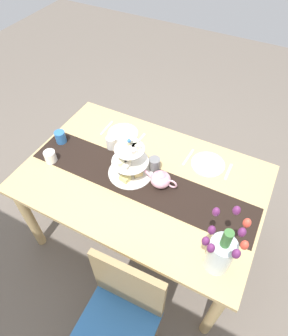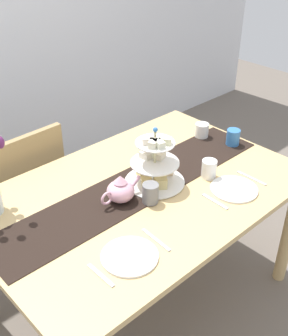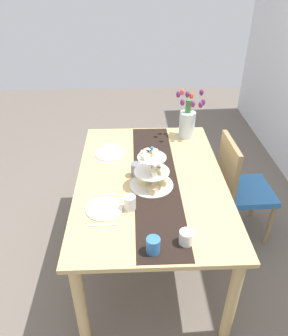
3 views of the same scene
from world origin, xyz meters
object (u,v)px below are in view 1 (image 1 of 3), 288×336
at_px(fork_right, 140,140).
at_px(mug_orange, 60,137).
at_px(chair_left, 120,316).
at_px(knife_right, 107,128).
at_px(teapot, 161,179).
at_px(knife_left, 188,157).
at_px(tiered_cake_stand, 130,163).
at_px(dinner_plate_right, 123,134).
at_px(dinner_plate_left, 208,164).
at_px(dining_table, 142,187).
at_px(tulip_vase, 221,251).
at_px(mug_grey, 154,164).
at_px(cream_jug, 50,157).
at_px(fork_left, 228,172).
at_px(mug_white_text, 112,143).

bearing_deg(fork_right, mug_orange, 29.30).
xyz_separation_m(chair_left, knife_right, (0.72, -1.06, 0.27)).
xyz_separation_m(teapot, knife_left, (-0.07, -0.31, -0.06)).
relative_size(chair_left, teapot, 3.82).
xyz_separation_m(tiered_cake_stand, mug_orange, (0.59, -0.03, -0.05)).
bearing_deg(knife_right, dinner_plate_right, 180.00).
bearing_deg(dinner_plate_left, fork_right, 0.00).
distance_m(teapot, knife_right, 0.68).
xyz_separation_m(dining_table, tulip_vase, (-0.62, 0.35, 0.25)).
distance_m(chair_left, tulip_vase, 0.69).
bearing_deg(mug_orange, dinner_plate_left, -164.72).
xyz_separation_m(fork_right, mug_grey, (-0.22, 0.21, 0.05)).
height_order(dinner_plate_right, mug_grey, mug_grey).
bearing_deg(knife_left, cream_jug, 29.25).
bearing_deg(tiered_cake_stand, dining_table, -179.39).
relative_size(teapot, knife_right, 1.40).
bearing_deg(tulip_vase, fork_right, -39.19).
distance_m(fork_left, knife_left, 0.29).
bearing_deg(tulip_vase, knife_right, -30.92).
xyz_separation_m(dinner_plate_right, mug_orange, (0.36, 0.28, 0.04)).
relative_size(teapot, fork_right, 1.59).
relative_size(dining_table, chair_left, 1.74).
bearing_deg(knife_left, fork_left, 180.00).
distance_m(knife_right, mug_orange, 0.36).
bearing_deg(knife_right, mug_grey, 158.00).
bearing_deg(dinner_plate_left, mug_orange, 15.28).
xyz_separation_m(chair_left, mug_orange, (0.94, -0.78, 0.31)).
distance_m(dining_table, knife_right, 0.57).
distance_m(dining_table, knife_left, 0.38).
bearing_deg(dinner_plate_left, tulip_vase, 112.57).
distance_m(tiered_cake_stand, dinner_plate_left, 0.55).
bearing_deg(cream_jug, knife_right, -108.68).
xyz_separation_m(dining_table, mug_orange, (0.68, -0.03, 0.15)).
height_order(tiered_cake_stand, dinner_plate_right, tiered_cake_stand).
height_order(tiered_cake_stand, fork_left, tiered_cake_stand).
xyz_separation_m(dinner_plate_left, mug_white_text, (0.67, 0.16, 0.04)).
relative_size(dining_table, dinner_plate_right, 6.89).
height_order(fork_right, mug_grey, mug_grey).
distance_m(mug_white_text, mug_orange, 0.38).
bearing_deg(knife_left, dining_table, 56.40).
height_order(dinner_plate_left, mug_grey, mug_grey).
height_order(dinner_plate_right, knife_right, dinner_plate_right).
relative_size(dinner_plate_left, mug_grey, 2.42).
bearing_deg(dinner_plate_left, fork_left, 180.00).
bearing_deg(mug_white_text, dinner_plate_left, -166.66).
xyz_separation_m(mug_grey, mug_white_text, (0.36, -0.05, -0.00)).
distance_m(fork_left, mug_grey, 0.50).
height_order(mug_grey, mug_white_text, mug_grey).
bearing_deg(mug_white_text, knife_left, -163.19).
height_order(knife_right, mug_orange, mug_orange).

